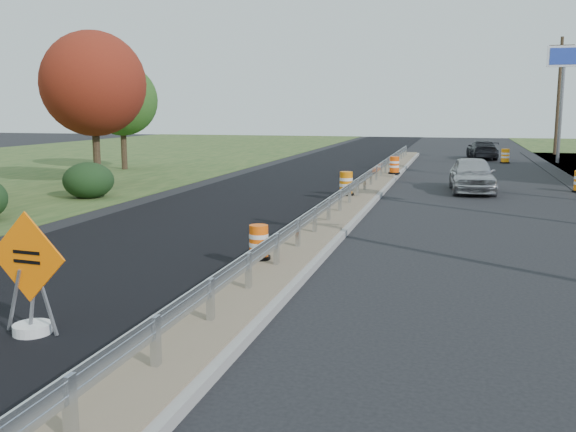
% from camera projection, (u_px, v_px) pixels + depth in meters
% --- Properties ---
extents(ground, '(140.00, 140.00, 0.00)m').
position_uv_depth(ground, '(315.00, 240.00, 18.32)').
color(ground, black).
rests_on(ground, ground).
extents(milled_overlay, '(7.20, 120.00, 0.01)m').
position_uv_depth(milled_overlay, '(268.00, 192.00, 28.97)').
color(milled_overlay, black).
rests_on(milled_overlay, ground).
extents(median, '(1.60, 55.00, 0.23)m').
position_uv_depth(median, '(358.00, 199.00, 25.93)').
color(median, gray).
rests_on(median, ground).
extents(guardrail, '(0.10, 46.15, 0.72)m').
position_uv_depth(guardrail, '(362.00, 181.00, 26.78)').
color(guardrail, silver).
rests_on(guardrail, median).
extents(pylon_sign_north, '(2.20, 0.30, 7.90)m').
position_uv_depth(pylon_sign_north, '(564.00, 67.00, 43.20)').
color(pylon_sign_north, slate).
rests_on(pylon_sign_north, ground).
extents(utility_pole_north, '(1.90, 0.26, 9.40)m').
position_uv_depth(utility_pole_north, '(559.00, 94.00, 51.78)').
color(utility_pole_north, '#473523').
rests_on(utility_pole_north, ground).
extents(hedge_north, '(2.09, 2.09, 1.52)m').
position_uv_depth(hedge_north, '(88.00, 180.00, 26.70)').
color(hedge_north, black).
rests_on(hedge_north, ground).
extents(tree_near_red, '(4.95, 4.95, 7.35)m').
position_uv_depth(tree_near_red, '(93.00, 84.00, 30.34)').
color(tree_near_red, '#473523').
rests_on(tree_near_red, ground).
extents(tree_near_back, '(4.29, 4.29, 6.37)m').
position_uv_depth(tree_near_back, '(122.00, 100.00, 38.84)').
color(tree_near_back, '#473523').
rests_on(tree_near_back, ground).
extents(caution_sign, '(1.49, 0.62, 2.06)m').
position_uv_depth(caution_sign, '(31.00, 304.00, 10.53)').
color(caution_sign, white).
rests_on(caution_sign, ground).
extents(barrel_median_near, '(0.55, 0.55, 0.80)m').
position_uv_depth(barrel_median_near, '(259.00, 243.00, 14.89)').
color(barrel_median_near, black).
rests_on(barrel_median_near, median).
extents(barrel_median_mid, '(0.65, 0.65, 0.96)m').
position_uv_depth(barrel_median_mid, '(346.00, 184.00, 25.98)').
color(barrel_median_mid, black).
rests_on(barrel_median_mid, median).
extents(barrel_median_far, '(0.64, 0.64, 0.93)m').
position_uv_depth(barrel_median_far, '(394.00, 166.00, 34.59)').
color(barrel_median_far, black).
rests_on(barrel_median_far, median).
extents(barrel_shoulder_far, '(0.67, 0.67, 0.99)m').
position_uv_depth(barrel_shoulder_far, '(505.00, 156.00, 44.17)').
color(barrel_shoulder_far, black).
rests_on(barrel_shoulder_far, ground).
extents(car_silver, '(2.18, 4.76, 1.58)m').
position_uv_depth(car_silver, '(472.00, 174.00, 28.79)').
color(car_silver, '#A9A9AD').
rests_on(car_silver, ground).
extents(car_dark_far, '(2.36, 4.98, 1.40)m').
position_uv_depth(car_dark_far, '(482.00, 150.00, 47.90)').
color(car_dark_far, black).
rests_on(car_dark_far, ground).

